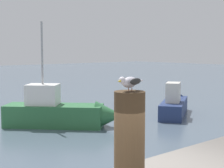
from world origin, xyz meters
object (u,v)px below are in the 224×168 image
Objects in this scene: boat_green at (64,112)px; boat_navy at (175,104)px; mooring_post at (129,140)px; seagull at (129,82)px.

boat_green reaches higher than boat_navy.
mooring_post is 0.55m from seagull.
boat_green is 5.56m from boat_navy.
seagull reaches higher than mooring_post.
seagull reaches higher than boat_navy.
seagull is 0.09× the size of boat_green.
seagull is (-0.01, -0.00, 0.55)m from mooring_post.
seagull is 11.18m from boat_green.
boat_navy is (10.93, 8.36, -2.31)m from seagull.
seagull is 13.95m from boat_navy.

